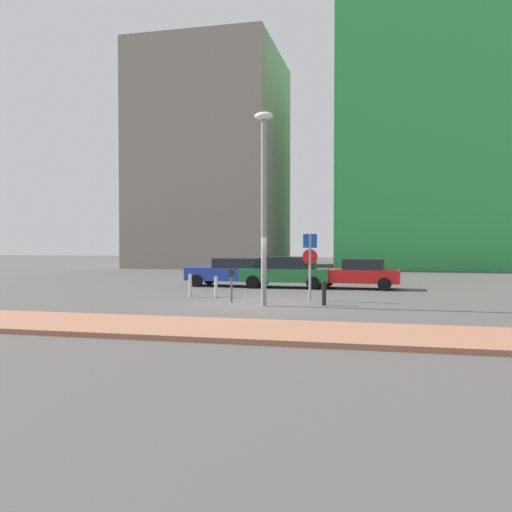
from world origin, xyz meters
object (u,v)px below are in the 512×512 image
at_px(parked_car_green, 287,272).
at_px(parking_meter, 232,281).
at_px(traffic_bollard_far, 216,287).
at_px(traffic_bollard_near, 190,286).
at_px(parked_car_blue, 232,271).
at_px(parking_sign_post, 310,259).
at_px(traffic_bollard_mid, 324,293).
at_px(parked_car_red, 357,273).
at_px(street_lamp, 264,192).

height_order(parked_car_green, parking_meter, parked_car_green).
bearing_deg(traffic_bollard_far, traffic_bollard_near, -172.18).
height_order(parked_car_blue, parking_sign_post, parking_sign_post).
distance_m(parking_sign_post, traffic_bollard_far, 4.26).
bearing_deg(traffic_bollard_mid, parked_car_green, 110.22).
relative_size(parked_car_blue, parked_car_red, 1.04).
height_order(parked_car_red, parking_meter, parked_car_red).
xyz_separation_m(parked_car_green, parking_sign_post, (1.96, -5.90, 0.87)).
height_order(parked_car_red, traffic_bollard_mid, parked_car_red).
relative_size(street_lamp, traffic_bollard_near, 7.18).
bearing_deg(traffic_bollard_far, parking_sign_post, -6.15).
relative_size(parked_car_blue, street_lamp, 0.65).
xyz_separation_m(traffic_bollard_near, traffic_bollard_mid, (5.84, -1.62, -0.04)).
relative_size(parked_car_green, parked_car_red, 1.01).
bearing_deg(parking_sign_post, street_lamp, -125.90).
height_order(street_lamp, traffic_bollard_mid, street_lamp).
xyz_separation_m(parking_sign_post, street_lamp, (-1.44, -1.99, 2.48)).
bearing_deg(parked_car_blue, parked_car_green, -2.49).
distance_m(parked_car_blue, parking_meter, 7.46).
relative_size(parked_car_red, traffic_bollard_far, 5.05).
bearing_deg(traffic_bollard_far, parking_meter, -54.40).
bearing_deg(parked_car_green, parking_meter, -97.61).
distance_m(parking_sign_post, traffic_bollard_mid, 1.95).
height_order(parked_car_red, street_lamp, street_lamp).
bearing_deg(parking_meter, traffic_bollard_far, 125.60).
bearing_deg(street_lamp, traffic_bollard_far, 137.10).
bearing_deg(traffic_bollard_far, parked_car_blue, 98.82).
relative_size(parking_meter, traffic_bollard_far, 1.46).
bearing_deg(parked_car_green, parked_car_blue, 177.51).
height_order(parking_meter, traffic_bollard_mid, parking_meter).
bearing_deg(traffic_bollard_near, parked_car_green, 60.50).
height_order(parking_sign_post, parking_meter, parking_sign_post).
relative_size(parked_car_red, parking_sign_post, 1.66).
height_order(parked_car_green, street_lamp, street_lamp).
height_order(parked_car_blue, traffic_bollard_far, parked_car_blue).
distance_m(parking_meter, traffic_bollard_near, 2.68).
distance_m(traffic_bollard_near, traffic_bollard_mid, 6.06).
height_order(parked_car_blue, parked_car_red, parked_car_red).
relative_size(parking_meter, traffic_bollard_near, 1.31).
relative_size(traffic_bollard_near, traffic_bollard_far, 1.12).
bearing_deg(traffic_bollard_mid, street_lamp, -163.08).
xyz_separation_m(parked_car_green, traffic_bollard_near, (-3.18, -5.61, -0.33)).
relative_size(parked_car_red, parking_meter, 3.46).
distance_m(parking_sign_post, parking_meter, 3.24).
bearing_deg(street_lamp, parked_car_blue, 113.44).
bearing_deg(traffic_bollard_far, street_lamp, -42.90).
bearing_deg(parked_car_red, parking_meter, -121.92).
distance_m(parked_car_blue, street_lamp, 9.36).
height_order(parking_sign_post, street_lamp, street_lamp).
bearing_deg(parking_sign_post, traffic_bollard_far, 173.85).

